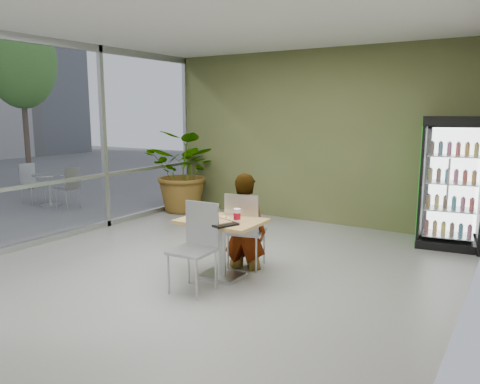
% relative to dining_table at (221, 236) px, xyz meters
% --- Properties ---
extents(ground, '(7.00, 7.00, 0.00)m').
position_rel_dining_table_xyz_m(ground, '(-0.29, -0.05, -0.54)').
color(ground, slate).
rests_on(ground, ground).
extents(room_envelope, '(6.00, 7.00, 3.20)m').
position_rel_dining_table_xyz_m(room_envelope, '(-0.29, -0.05, 1.06)').
color(room_envelope, beige).
rests_on(room_envelope, ground).
extents(storefront_frame, '(0.10, 7.00, 3.20)m').
position_rel_dining_table_xyz_m(storefront_frame, '(-3.29, -0.05, 1.06)').
color(storefront_frame, '#A7AAAC').
rests_on(storefront_frame, ground).
extents(dining_table, '(1.04, 0.74, 0.75)m').
position_rel_dining_table_xyz_m(dining_table, '(0.00, 0.00, 0.00)').
color(dining_table, tan).
rests_on(dining_table, ground).
extents(chair_far, '(0.55, 0.55, 1.03)m').
position_rel_dining_table_xyz_m(chair_far, '(0.07, 0.42, 0.07)').
color(chair_far, '#A7AAAC').
rests_on(chair_far, ground).
extents(chair_near, '(0.47, 0.48, 1.03)m').
position_rel_dining_table_xyz_m(chair_near, '(-0.02, -0.47, 0.07)').
color(chair_near, '#A7AAAC').
rests_on(chair_near, ground).
extents(seated_woman, '(0.66, 0.50, 1.59)m').
position_rel_dining_table_xyz_m(seated_woman, '(0.05, 0.47, -0.04)').
color(seated_woman, black).
rests_on(seated_woman, ground).
extents(pizza_plate, '(0.31, 0.23, 0.03)m').
position_rel_dining_table_xyz_m(pizza_plate, '(-0.05, 0.04, 0.23)').
color(pizza_plate, white).
rests_on(pizza_plate, dining_table).
extents(soda_cup, '(0.09, 0.09, 0.16)m').
position_rel_dining_table_xyz_m(soda_cup, '(0.23, 0.00, 0.29)').
color(soda_cup, white).
rests_on(soda_cup, dining_table).
extents(napkin_stack, '(0.19, 0.19, 0.02)m').
position_rel_dining_table_xyz_m(napkin_stack, '(-0.25, -0.23, 0.22)').
color(napkin_stack, white).
rests_on(napkin_stack, dining_table).
extents(cafeteria_tray, '(0.50, 0.43, 0.02)m').
position_rel_dining_table_xyz_m(cafeteria_tray, '(0.10, -0.20, 0.23)').
color(cafeteria_tray, black).
rests_on(cafeteria_tray, dining_table).
extents(beverage_fridge, '(1.00, 0.82, 2.01)m').
position_rel_dining_table_xyz_m(beverage_fridge, '(2.21, 3.00, 0.47)').
color(beverage_fridge, black).
rests_on(beverage_fridge, ground).
extents(potted_plant, '(1.62, 1.43, 1.70)m').
position_rel_dining_table_xyz_m(potted_plant, '(-2.86, 2.89, 0.31)').
color(potted_plant, '#356E2C').
rests_on(potted_plant, ground).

